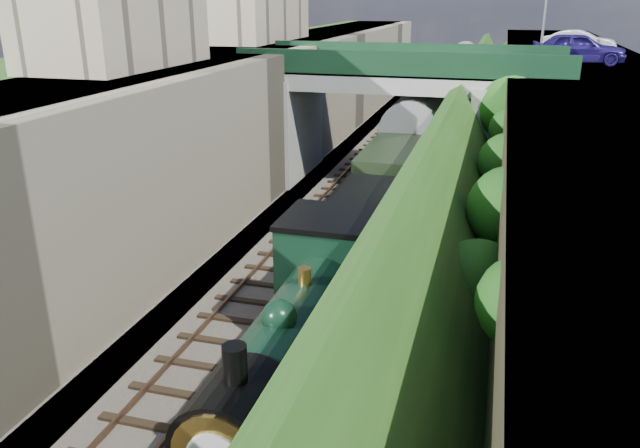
# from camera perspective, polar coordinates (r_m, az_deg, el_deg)

# --- Properties ---
(trackbed) EXTENTS (10.00, 90.00, 0.20)m
(trackbed) POSITION_cam_1_polar(r_m,az_deg,el_deg) (30.49, 5.27, 1.76)
(trackbed) COLOR #473F38
(trackbed) RESTS_ON ground
(retaining_wall) EXTENTS (1.00, 90.00, 7.00)m
(retaining_wall) POSITION_cam_1_polar(r_m,az_deg,el_deg) (31.04, -4.66, 8.61)
(retaining_wall) COLOR #756B56
(retaining_wall) RESTS_ON ground
(street_plateau_left) EXTENTS (6.00, 90.00, 7.00)m
(street_plateau_left) POSITION_cam_1_polar(r_m,az_deg,el_deg) (32.41, -10.55, 8.83)
(street_plateau_left) COLOR #262628
(street_plateau_left) RESTS_ON ground
(street_plateau_right) EXTENTS (8.00, 90.00, 6.25)m
(street_plateau_right) POSITION_cam_1_polar(r_m,az_deg,el_deg) (29.55, 23.95, 5.61)
(street_plateau_right) COLOR #262628
(street_plateau_right) RESTS_ON ground
(embankment_slope) EXTENTS (4.54, 90.00, 6.45)m
(embankment_slope) POSITION_cam_1_polar(r_m,az_deg,el_deg) (29.57, 15.21, 6.05)
(embankment_slope) COLOR #1E4714
(embankment_slope) RESTS_ON ground
(track_left) EXTENTS (2.50, 90.00, 0.20)m
(track_left) POSITION_cam_1_polar(r_m,az_deg,el_deg) (30.85, 1.62, 2.35)
(track_left) COLOR black
(track_left) RESTS_ON trackbed
(track_right) EXTENTS (2.50, 90.00, 0.20)m
(track_right) POSITION_cam_1_polar(r_m,az_deg,el_deg) (30.26, 7.51, 1.82)
(track_right) COLOR black
(track_right) RESTS_ON trackbed
(road_bridge) EXTENTS (16.00, 6.40, 7.25)m
(road_bridge) POSITION_cam_1_polar(r_m,az_deg,el_deg) (33.23, 8.43, 10.24)
(road_bridge) COLOR gray
(road_bridge) RESTS_ON ground
(building_near) EXTENTS (4.00, 8.00, 4.00)m
(building_near) POSITION_cam_1_polar(r_m,az_deg,el_deg) (26.86, -18.18, 17.78)
(building_near) COLOR gray
(building_near) RESTS_ON street_plateau_left
(tree) EXTENTS (3.60, 3.80, 6.60)m
(tree) POSITION_cam_1_polar(r_m,az_deg,el_deg) (30.99, 17.25, 9.93)
(tree) COLOR black
(tree) RESTS_ON ground
(car_blue) EXTENTS (4.81, 2.03, 1.63)m
(car_blue) POSITION_cam_1_polar(r_m,az_deg,el_deg) (36.88, 22.54, 14.62)
(car_blue) COLOR navy
(car_blue) RESTS_ON street_plateau_right
(car_silver) EXTENTS (4.53, 2.40, 1.42)m
(car_silver) POSITION_cam_1_polar(r_m,az_deg,el_deg) (43.66, 22.59, 15.11)
(car_silver) COLOR silver
(car_silver) RESTS_ON street_plateau_right
(locomotive) EXTENTS (3.10, 10.22, 3.83)m
(locomotive) POSITION_cam_1_polar(r_m,az_deg,el_deg) (15.25, -1.55, -10.48)
(locomotive) COLOR black
(locomotive) RESTS_ON trackbed
(tender) EXTENTS (2.70, 6.00, 3.05)m
(tender) POSITION_cam_1_polar(r_m,az_deg,el_deg) (21.81, 4.21, -1.57)
(tender) COLOR black
(tender) RESTS_ON trackbed
(coach_front) EXTENTS (2.90, 18.00, 3.70)m
(coach_front) POSITION_cam_1_polar(r_m,az_deg,el_deg) (33.59, 8.69, 6.80)
(coach_front) COLOR black
(coach_front) RESTS_ON trackbed
(coach_middle) EXTENTS (2.90, 18.00, 3.70)m
(coach_middle) POSITION_cam_1_polar(r_m,az_deg,el_deg) (51.99, 11.51, 11.31)
(coach_middle) COLOR black
(coach_middle) RESTS_ON trackbed
(coach_rear) EXTENTS (2.90, 18.00, 3.70)m
(coach_rear) POSITION_cam_1_polar(r_m,az_deg,el_deg) (70.60, 12.87, 13.44)
(coach_rear) COLOR black
(coach_rear) RESTS_ON trackbed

